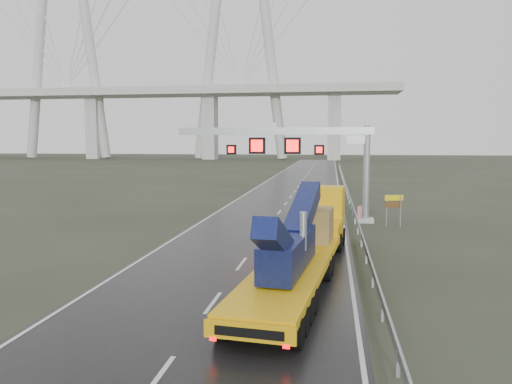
% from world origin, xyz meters
% --- Properties ---
extents(ground, '(400.00, 400.00, 0.00)m').
position_xyz_m(ground, '(0.00, 0.00, 0.00)').
color(ground, '#2D3122').
rests_on(ground, ground).
extents(road, '(11.00, 200.00, 0.02)m').
position_xyz_m(road, '(0.00, 40.00, 0.01)').
color(road, black).
rests_on(road, ground).
extents(guardrail, '(0.20, 140.00, 1.40)m').
position_xyz_m(guardrail, '(6.10, 30.00, 0.70)').
color(guardrail, gray).
rests_on(guardrail, ground).
extents(sign_gantry, '(14.90, 1.20, 7.42)m').
position_xyz_m(sign_gantry, '(2.10, 17.99, 5.61)').
color(sign_gantry, '#AAAAA5').
rests_on(sign_gantry, ground).
extents(cable_stayed_bridge, '(170.00, 14.00, 110.00)m').
position_xyz_m(cable_stayed_bridge, '(-55.00, 140.00, 50.01)').
color(cable_stayed_bridge, '#AAAAA5').
rests_on(cable_stayed_bridge, ground).
extents(heavy_haul_truck, '(4.38, 17.65, 4.11)m').
position_xyz_m(heavy_haul_truck, '(3.25, 3.61, 1.59)').
color(heavy_haul_truck, '#FFAF0E').
rests_on(heavy_haul_truck, ground).
extents(exit_sign_pair, '(1.30, 0.44, 2.30)m').
position_xyz_m(exit_sign_pair, '(8.74, 16.32, 1.61)').
color(exit_sign_pair, '#9FA2A8').
rests_on(exit_sign_pair, ground).
extents(striped_barrier, '(0.76, 0.58, 1.13)m').
position_xyz_m(striped_barrier, '(6.70, 18.41, 0.57)').
color(striped_barrier, red).
rests_on(striped_barrier, ground).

